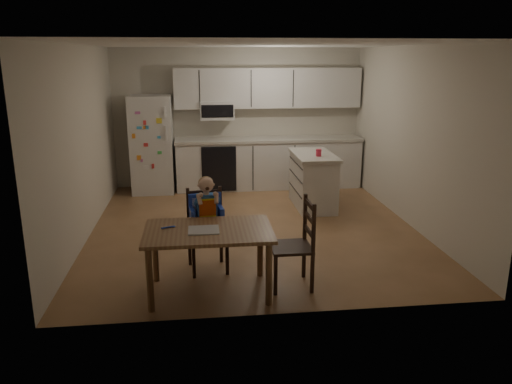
{
  "coord_description": "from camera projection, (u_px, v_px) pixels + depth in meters",
  "views": [
    {
      "loc": [
        -0.76,
        -6.69,
        2.36
      ],
      "look_at": [
        -0.12,
        -1.37,
        0.89
      ],
      "focal_mm": 35.0,
      "sensor_mm": 36.0,
      "label": 1
    }
  ],
  "objects": [
    {
      "name": "refrigerator",
      "position": [
        152.0,
        144.0,
        8.78
      ],
      "size": [
        0.72,
        0.7,
        1.7
      ],
      "primitive_type": "cube",
      "color": "silver",
      "rests_on": "ground"
    },
    {
      "name": "chair_side",
      "position": [
        300.0,
        238.0,
        5.17
      ],
      "size": [
        0.43,
        0.43,
        0.95
      ],
      "rotation": [
        0.0,
        0.0,
        -1.56
      ],
      "color": "black",
      "rests_on": "ground"
    },
    {
      "name": "room",
      "position": [
        249.0,
        135.0,
        7.25
      ],
      "size": [
        4.52,
        5.01,
        2.51
      ],
      "color": "brown",
      "rests_on": "ground"
    },
    {
      "name": "red_cup",
      "position": [
        319.0,
        153.0,
        7.65
      ],
      "size": [
        0.09,
        0.09,
        0.11
      ],
      "primitive_type": "cylinder",
      "color": "red",
      "rests_on": "kitchen_island"
    },
    {
      "name": "kitchen_island",
      "position": [
        313.0,
        180.0,
        7.97
      ],
      "size": [
        0.61,
        1.17,
        0.87
      ],
      "color": "silver",
      "rests_on": "ground"
    },
    {
      "name": "dining_table",
      "position": [
        208.0,
        238.0,
        5.0
      ],
      "size": [
        1.28,
        0.82,
        0.68
      ],
      "color": "brown",
      "rests_on": "ground"
    },
    {
      "name": "napkin",
      "position": [
        204.0,
        230.0,
        4.94
      ],
      "size": [
        0.3,
        0.26,
        0.01
      ],
      "primitive_type": "cube",
      "color": "#B3B3B8",
      "rests_on": "dining_table"
    },
    {
      "name": "chair_booster",
      "position": [
        206.0,
        214.0,
        5.57
      ],
      "size": [
        0.46,
        0.46,
        1.09
      ],
      "rotation": [
        0.0,
        0.0,
        0.13
      ],
      "color": "black",
      "rests_on": "ground"
    },
    {
      "name": "toddler_spoon",
      "position": [
        167.0,
        227.0,
        5.01
      ],
      "size": [
        0.12,
        0.06,
        0.02
      ],
      "primitive_type": "cylinder",
      "rotation": [
        0.0,
        1.57,
        0.35
      ],
      "color": "blue",
      "rests_on": "dining_table"
    },
    {
      "name": "kitchen_run",
      "position": [
        267.0,
        140.0,
        9.09
      ],
      "size": [
        3.37,
        0.62,
        2.15
      ],
      "color": "silver",
      "rests_on": "ground"
    }
  ]
}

